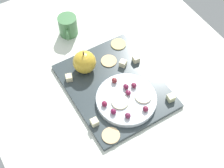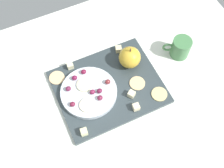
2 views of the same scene
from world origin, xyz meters
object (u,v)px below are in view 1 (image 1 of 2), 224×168
object	(u,v)px
cheese_cube_0	(123,63)
cracker_1	(111,135)
cheese_cube_3	(136,59)
cheese_cube_4	(95,122)
grape_2	(128,93)
grape_7	(126,87)
cracker_0	(109,61)
cracker_2	(118,44)
grape_4	(114,81)
platter	(115,86)
apple_slice_0	(120,102)
grape_0	(113,112)
grape_3	(128,116)
grape_5	(144,110)
cheese_cube_2	(69,78)
cup	(68,26)
grape_1	(133,85)
grape_6	(104,104)
apple_whole	(84,62)
cheese_cube_1	(171,98)
apple_slice_1	(143,96)

from	to	relation	value
cheese_cube_0	cracker_1	distance (cm)	26.49
cheese_cube_3	cheese_cube_4	xyz separation A→B (cm)	(13.78, -23.83, 0.00)
cheese_cube_3	cheese_cube_4	size ratio (longest dim) A/B	1.00
grape_2	grape_7	bearing A→B (deg)	164.33
cracker_0	cracker_1	size ratio (longest dim) A/B	1.00
cracker_2	grape_4	size ratio (longest dim) A/B	2.89
platter	apple_slice_0	world-z (taller)	apple_slice_0
grape_7	grape_0	bearing A→B (deg)	-54.81
cheese_cube_0	cracker_2	bearing A→B (deg)	157.69
cracker_1	grape_3	bearing A→B (deg)	105.35
grape_5	platter	bearing A→B (deg)	-171.83
cracker_2	grape_3	size ratio (longest dim) A/B	2.89
platter	grape_3	xyz separation A→B (cm)	(12.99, -3.42, 3.26)
cheese_cube_0	cheese_cube_2	world-z (taller)	same
platter	cheese_cube_3	xyz separation A→B (cm)	(-4.72, 11.31, 1.69)
platter	apple_slice_0	bearing A→B (deg)	-19.95
cheese_cube_3	cup	size ratio (longest dim) A/B	0.22
grape_1	grape_2	distance (cm)	3.50
grape_6	cup	bearing A→B (deg)	171.47
platter	cracker_2	bearing A→B (deg)	144.50
platter	cup	bearing A→B (deg)	-176.09
apple_whole	grape_3	size ratio (longest dim) A/B	4.11
cheese_cube_1	cheese_cube_3	distance (cm)	18.54
platter	grape_0	bearing A→B (deg)	-33.47
platter	grape_7	bearing A→B (deg)	22.77
cracker_0	cracker_1	bearing A→B (deg)	-29.44
cheese_cube_2	cup	world-z (taller)	cup
grape_6	cheese_cube_2	bearing A→B (deg)	-164.01
cheese_cube_3	cracker_2	world-z (taller)	cheese_cube_3
cheese_cube_0	grape_7	size ratio (longest dim) A/B	1.14
apple_slice_0	cracker_0	bearing A→B (deg)	160.29
grape_2	apple_slice_0	bearing A→B (deg)	-70.23
grape_2	grape_5	xyz separation A→B (cm)	(7.55, 0.95, -0.01)
apple_whole	grape_1	bearing A→B (deg)	31.66
cup	cheese_cube_1	bearing A→B (deg)	18.00
cup	cheese_cube_0	bearing A→B (deg)	19.76
grape_0	cup	world-z (taller)	cup
apple_whole	grape_2	world-z (taller)	apple_whole
grape_0	grape_5	world-z (taller)	grape_0
apple_slice_1	cheese_cube_1	bearing A→B (deg)	60.03
cheese_cube_0	cheese_cube_2	bearing A→B (deg)	-102.21
grape_5	cheese_cube_4	bearing A→B (deg)	-108.00
cracker_1	cracker_2	distance (cm)	35.60
cheese_cube_4	cracker_0	size ratio (longest dim) A/B	0.39
platter	grape_6	world-z (taller)	grape_6
grape_3	grape_4	bearing A→B (deg)	166.09
apple_whole	grape_1	size ratio (longest dim) A/B	4.11
apple_whole	grape_0	distance (cm)	20.20
cheese_cube_0	cup	xyz separation A→B (cm)	(-23.78, -8.54, 1.44)
grape_0	grape_2	xyz separation A→B (cm)	(-3.40, 7.38, -0.04)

